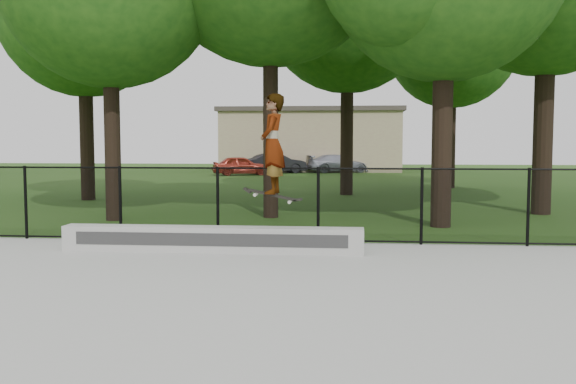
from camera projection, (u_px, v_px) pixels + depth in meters
name	position (u px, v px, depth m)	size (l,w,h in m)	color
ground	(291.00, 337.00, 6.77)	(100.00, 100.00, 0.00)	#244B15
concrete_slab	(291.00, 334.00, 6.77)	(14.00, 12.00, 0.06)	#A1A19C
grind_ledge	(212.00, 239.00, 11.59)	(5.47, 0.40, 0.46)	#A8A8A3
car_a	(241.00, 166.00, 38.35)	(1.36, 3.37, 1.16)	maroon
car_b	(276.00, 163.00, 40.70)	(1.33, 3.47, 1.26)	black
car_c	(338.00, 163.00, 41.61)	(1.64, 3.71, 1.17)	gray
skater_airborne	(273.00, 146.00, 11.07)	(0.83, 0.64, 1.90)	black
chainlink_fence	(318.00, 205.00, 12.56)	(16.06, 0.06, 1.50)	black
distant_building	(312.00, 139.00, 44.49)	(12.40, 6.40, 4.30)	tan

